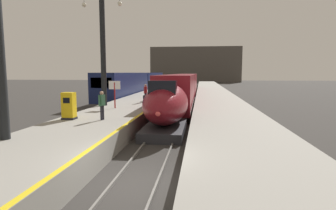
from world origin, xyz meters
The scene contains 18 objects.
ground_plane centered at (0.00, 0.00, 0.00)m, with size 260.00×260.00×0.00m, color #33302D.
platform_left centered at (-4.05, 24.75, 0.53)m, with size 4.80×110.00×1.05m, color gray.
platform_right centered at (4.05, 24.75, 0.53)m, with size 4.80×110.00×1.05m, color gray.
platform_left_safety_stripe centered at (-1.77, 24.75, 1.05)m, with size 0.20×107.80×0.01m, color yellow.
rail_main_left centered at (-0.75, 27.50, 0.06)m, with size 0.08×110.00×0.12m, color slate.
rail_main_right centered at (0.75, 27.50, 0.06)m, with size 0.08×110.00×0.12m, color slate.
rail_secondary_left centered at (-8.85, 27.50, 0.06)m, with size 0.08×110.00×0.12m, color slate.
rail_secondary_right centered at (-7.35, 27.50, 0.06)m, with size 0.08×110.00×0.12m, color slate.
highspeed_train_main centered at (0.00, 23.82, 1.92)m, with size 2.92×38.34×3.60m.
regional_train_adjacent centered at (-8.10, 37.01, 2.13)m, with size 2.85×36.60×3.80m.
station_column_mid centered at (-5.90, 13.61, 6.60)m, with size 4.00×0.68×9.23m.
passenger_near_edge centered at (-2.92, 16.47, 2.04)m, with size 0.25×0.57×1.69m.
passenger_mid_platform centered at (-2.72, 18.96, 2.04)m, with size 0.29×0.56×1.69m.
passenger_far_waiting centered at (-3.52, 6.60, 2.04)m, with size 0.30×0.56×1.69m.
rolling_suitcase centered at (-3.04, 16.91, 1.35)m, with size 0.40×0.22×0.98m.
ticket_machine_yellow centered at (-5.55, 6.58, 1.79)m, with size 0.76×0.62×1.60m.
departure_info_board centered at (-4.43, 11.87, 2.56)m, with size 0.90×0.10×2.12m.
terminus_back_wall centered at (0.00, 102.00, 7.00)m, with size 36.00×2.00×14.00m, color #4C4742.
Camera 1 is at (2.18, -8.77, 3.80)m, focal length 29.43 mm.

